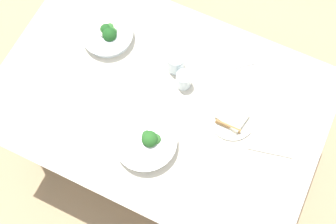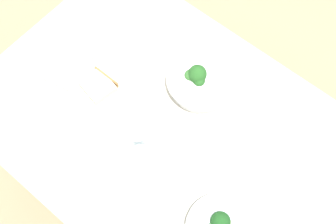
{
  "view_description": "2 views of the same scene",
  "coord_description": "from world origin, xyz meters",
  "views": [
    {
      "loc": [
        0.31,
        -0.58,
        2.33
      ],
      "look_at": [
        0.06,
        -0.04,
        0.73
      ],
      "focal_mm": 44.36,
      "sensor_mm": 36.0,
      "label": 1
    },
    {
      "loc": [
        -0.38,
        0.49,
        2.16
      ],
      "look_at": [
        0.06,
        -0.04,
        0.73
      ],
      "focal_mm": 49.23,
      "sensor_mm": 36.0,
      "label": 2
    }
  ],
  "objects": [
    {
      "name": "table_knife_right",
      "position": [
        0.41,
        -0.14,
        0.72
      ],
      "size": [
        0.18,
        0.02,
        0.0
      ],
      "primitive_type": "cube",
      "rotation": [
        0.0,
        0.0,
        3.07
      ],
      "color": "#B7B7BC",
      "rests_on": "dining_table"
    },
    {
      "name": "dining_table",
      "position": [
        0.0,
        0.0,
        0.61
      ],
      "size": [
        1.38,
        0.92,
        0.71
      ],
      "color": "beige",
      "rests_on": "ground_plane"
    },
    {
      "name": "water_glass_side",
      "position": [
        0.06,
        0.1,
        0.76
      ],
      "size": [
        0.07,
        0.07,
        0.08
      ],
      "primitive_type": "cylinder",
      "color": "silver",
      "rests_on": "dining_table"
    },
    {
      "name": "broccoli_bowl_near",
      "position": [
        0.04,
        -0.2,
        0.75
      ],
      "size": [
        0.25,
        0.25,
        0.11
      ],
      "color": "white",
      "rests_on": "dining_table"
    },
    {
      "name": "ground_plane",
      "position": [
        0.0,
        0.0,
        0.0
      ],
      "size": [
        6.0,
        6.0,
        0.0
      ],
      "primitive_type": "plane",
      "color": "tan"
    },
    {
      "name": "water_glass_center",
      "position": [
        -0.0,
        0.16,
        0.76
      ],
      "size": [
        0.08,
        0.08,
        0.09
      ],
      "primitive_type": "cylinder",
      "color": "silver",
      "rests_on": "dining_table"
    },
    {
      "name": "fork_by_far_bowl",
      "position": [
        0.27,
        0.3,
        0.72
      ],
      "size": [
        0.09,
        0.07,
        0.0
      ],
      "rotation": [
        0.0,
        0.0,
        3.81
      ],
      "color": "#B7B7BC",
      "rests_on": "dining_table"
    },
    {
      "name": "fork_by_near_bowl",
      "position": [
        -0.07,
        0.26,
        0.72
      ],
      "size": [
        0.01,
        0.1,
        0.0
      ],
      "rotation": [
        0.0,
        0.0,
        4.74
      ],
      "color": "#B7B7BC",
      "rests_on": "dining_table"
    },
    {
      "name": "napkin_folded_upper",
      "position": [
        0.48,
        0.06,
        0.72
      ],
      "size": [
        0.21,
        0.21,
        0.01
      ],
      "primitive_type": "cube",
      "rotation": [
        0.0,
        0.0,
        0.22
      ],
      "color": "#B1A997",
      "rests_on": "dining_table"
    },
    {
      "name": "bread_side_plate",
      "position": [
        0.31,
        0.04,
        0.73
      ],
      "size": [
        0.19,
        0.19,
        0.04
      ],
      "color": "silver",
      "rests_on": "dining_table"
    }
  ]
}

